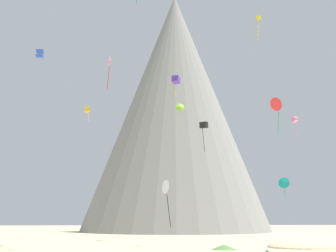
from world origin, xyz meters
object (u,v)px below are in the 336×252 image
object	(u,v)px
kite_black_mid	(204,125)
bush_scatter_east	(224,247)
kite_blue_high	(40,54)
kite_lime_mid	(180,107)
kite_red_mid	(276,105)
kite_white_low	(166,188)
kite_yellow_high	(259,23)
rock_massif	(178,123)
kite_indigo_mid	(176,80)
kite_gold_mid	(87,110)
kite_teal_low	(284,183)
kite_pink_mid	(295,120)
kite_rainbow_mid	(110,62)

from	to	relation	value
kite_black_mid	bush_scatter_east	bearing A→B (deg)	-64.44
kite_blue_high	kite_lime_mid	xyz separation A→B (m)	(26.58, 4.67, -8.22)
kite_black_mid	kite_red_mid	bearing A→B (deg)	-32.02
kite_red_mid	kite_white_low	bearing A→B (deg)	-7.78
kite_white_low	kite_black_mid	size ratio (longest dim) A/B	1.11
kite_yellow_high	kite_red_mid	world-z (taller)	kite_yellow_high
rock_massif	kite_indigo_mid	distance (m)	44.85
kite_gold_mid	kite_lime_mid	world-z (taller)	kite_lime_mid
kite_gold_mid	kite_blue_high	distance (m)	14.04
kite_yellow_high	kite_teal_low	xyz separation A→B (m)	(4.70, 5.03, -25.41)
kite_lime_mid	kite_yellow_high	bearing A→B (deg)	-57.26
kite_white_low	kite_pink_mid	world-z (taller)	kite_pink_mid
kite_red_mid	kite_lime_mid	bearing A→B (deg)	-84.30
kite_blue_high	kite_black_mid	xyz separation A→B (m)	(29.19, -6.08, -14.13)
rock_massif	kite_teal_low	world-z (taller)	rock_massif
kite_red_mid	kite_white_low	distance (m)	19.43
kite_indigo_mid	kite_white_low	distance (m)	22.04
kite_gold_mid	kite_red_mid	xyz separation A→B (m)	(27.34, -20.12, -3.64)
kite_white_low	kite_rainbow_mid	bearing A→B (deg)	106.68
kite_yellow_high	kite_red_mid	bearing A→B (deg)	159.52
kite_yellow_high	kite_blue_high	size ratio (longest dim) A/B	2.55
kite_red_mid	bush_scatter_east	bearing A→B (deg)	29.75
kite_rainbow_mid	kite_white_low	bearing A→B (deg)	-55.46
kite_indigo_mid	kite_gold_mid	xyz separation A→B (m)	(-14.73, 9.93, -2.88)
kite_rainbow_mid	kite_yellow_high	world-z (taller)	kite_yellow_high
kite_blue_high	kite_black_mid	distance (m)	32.99
kite_rainbow_mid	kite_blue_high	bearing A→B (deg)	17.79
kite_yellow_high	kite_black_mid	bearing A→B (deg)	28.27
kite_lime_mid	kite_white_low	bearing A→B (deg)	-97.62
kite_teal_low	kite_white_low	bearing A→B (deg)	-114.34
kite_rainbow_mid	kite_gold_mid	distance (m)	28.95
kite_yellow_high	bush_scatter_east	bearing A→B (deg)	132.04
kite_teal_low	kite_yellow_high	bearing A→B (deg)	-101.72
kite_rainbow_mid	kite_gold_mid	xyz separation A→B (m)	(-4.66, 28.54, 1.46)
kite_rainbow_mid	kite_teal_low	xyz separation A→B (m)	(27.95, 20.55, -11.90)
kite_rainbow_mid	kite_gold_mid	world-z (taller)	kite_gold_mid
kite_black_mid	kite_pink_mid	bearing A→B (deg)	39.49
kite_indigo_mid	kite_lime_mid	distance (m)	15.91
kite_pink_mid	bush_scatter_east	bearing A→B (deg)	32.54
bush_scatter_east	kite_pink_mid	world-z (taller)	kite_pink_mid
kite_indigo_mid	kite_lime_mid	world-z (taller)	kite_indigo_mid
kite_red_mid	kite_rainbow_mid	bearing A→B (deg)	5.29
kite_yellow_high	kite_white_low	bearing A→B (deg)	103.67
kite_gold_mid	kite_blue_high	bearing A→B (deg)	81.83
kite_rainbow_mid	kite_white_low	world-z (taller)	kite_rainbow_mid
kite_yellow_high	kite_pink_mid	world-z (taller)	kite_yellow_high
rock_massif	kite_pink_mid	bearing A→B (deg)	-66.39
kite_yellow_high	kite_indigo_mid	bearing A→B (deg)	60.91
kite_red_mid	kite_pink_mid	xyz separation A→B (m)	(9.91, 17.20, 1.98)
kite_rainbow_mid	kite_yellow_high	size ratio (longest dim) A/B	0.93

